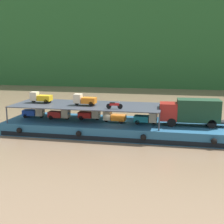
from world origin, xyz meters
The scene contains 13 objects.
ground_plane centered at (0.00, 0.00, 0.00)m, with size 400.00×400.00×0.00m, color #7F664C.
hillside_far_bank centered at (0.00, 64.73, 16.55)m, with size 148.73×36.73×29.38m.
cargo_barge centered at (0.00, -0.02, 0.75)m, with size 27.52×8.06×1.50m.
covered_lorry centered at (8.77, -0.13, 3.19)m, with size 7.92×2.54×3.10m.
cargo_rack centered at (-3.80, 0.00, 3.43)m, with size 18.32×6.74×2.00m.
mini_truck_lower_stern centered at (-11.11, 0.30, 2.19)m, with size 2.79×1.29×1.38m.
mini_truck_lower_aft centered at (-7.40, -0.08, 2.19)m, with size 2.79×1.28×1.38m.
mini_truck_lower_mid centered at (-3.60, 0.45, 2.19)m, with size 2.76×1.23×1.38m.
mini_truck_lower_fore centered at (-0.29, -0.34, 2.19)m, with size 2.79×1.30×1.38m.
mini_truck_lower_bow centered at (3.59, -0.40, 2.19)m, with size 2.77×1.25×1.38m.
mini_truck_upper_stern centered at (-10.02, 0.19, 4.19)m, with size 2.75×1.21×1.38m.
mini_truck_upper_mid centered at (-3.95, -0.50, 4.19)m, with size 2.75×1.22×1.38m.
motorcycle_upper_port centered at (0.06, -2.02, 3.93)m, with size 1.90×0.55×0.87m.
Camera 1 is at (6.83, -36.03, 10.04)m, focal length 49.17 mm.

